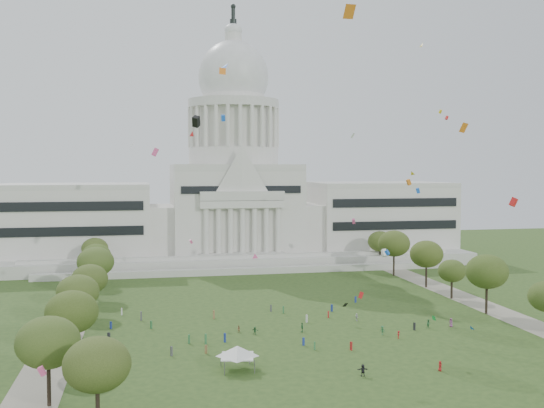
# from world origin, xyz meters

# --- Properties ---
(ground) EXTENTS (400.00, 400.00, 0.00)m
(ground) POSITION_xyz_m (0.00, 0.00, 0.00)
(ground) COLOR #2D481C
(ground) RESTS_ON ground
(capitol) EXTENTS (160.00, 64.50, 91.30)m
(capitol) POSITION_xyz_m (0.00, 113.59, 22.30)
(capitol) COLOR beige
(capitol) RESTS_ON ground
(path_left) EXTENTS (8.00, 160.00, 0.04)m
(path_left) POSITION_xyz_m (-48.00, 30.00, 0.02)
(path_left) COLOR gray
(path_left) RESTS_ON ground
(path_right) EXTENTS (8.00, 160.00, 0.04)m
(path_right) POSITION_xyz_m (48.00, 30.00, 0.02)
(path_right) COLOR gray
(path_right) RESTS_ON ground
(row_tree_l_0) EXTENTS (8.85, 8.85, 12.59)m
(row_tree_l_0) POSITION_xyz_m (-45.26, -21.68, 8.95)
(row_tree_l_0) COLOR black
(row_tree_l_0) RESTS_ON ground
(row_tree_l_1) EXTENTS (8.86, 8.86, 12.59)m
(row_tree_l_1) POSITION_xyz_m (-44.07, -2.96, 8.95)
(row_tree_l_1) COLOR black
(row_tree_l_1) RESTS_ON ground
(row_tree_l_2) EXTENTS (8.42, 8.42, 11.97)m
(row_tree_l_2) POSITION_xyz_m (-45.04, 17.30, 8.51)
(row_tree_l_2) COLOR black
(row_tree_l_2) RESTS_ON ground
(row_tree_r_2) EXTENTS (9.55, 9.55, 13.58)m
(row_tree_r_2) POSITION_xyz_m (44.17, 17.44, 9.66)
(row_tree_r_2) COLOR black
(row_tree_r_2) RESTS_ON ground
(row_tree_l_3) EXTENTS (8.12, 8.12, 11.55)m
(row_tree_l_3) POSITION_xyz_m (-44.09, 33.92, 8.21)
(row_tree_l_3) COLOR black
(row_tree_l_3) RESTS_ON ground
(row_tree_r_3) EXTENTS (7.01, 7.01, 9.98)m
(row_tree_r_3) POSITION_xyz_m (44.40, 34.48, 7.08)
(row_tree_r_3) COLOR black
(row_tree_r_3) RESTS_ON ground
(row_tree_l_4) EXTENTS (9.29, 9.29, 13.21)m
(row_tree_l_4) POSITION_xyz_m (-44.08, 52.42, 9.39)
(row_tree_l_4) COLOR black
(row_tree_l_4) RESTS_ON ground
(row_tree_r_4) EXTENTS (9.19, 9.19, 13.06)m
(row_tree_r_4) POSITION_xyz_m (44.76, 50.04, 9.29)
(row_tree_r_4) COLOR black
(row_tree_r_4) RESTS_ON ground
(row_tree_l_5) EXTENTS (8.33, 8.33, 11.85)m
(row_tree_l_5) POSITION_xyz_m (-45.22, 71.01, 8.42)
(row_tree_l_5) COLOR black
(row_tree_l_5) RESTS_ON ground
(row_tree_r_5) EXTENTS (9.82, 9.82, 13.96)m
(row_tree_r_5) POSITION_xyz_m (43.49, 70.19, 9.93)
(row_tree_r_5) COLOR black
(row_tree_r_5) RESTS_ON ground
(row_tree_l_6) EXTENTS (8.19, 8.19, 11.64)m
(row_tree_l_6) POSITION_xyz_m (-46.87, 89.14, 8.27)
(row_tree_l_6) COLOR black
(row_tree_l_6) RESTS_ON ground
(row_tree_r_6) EXTENTS (8.42, 8.42, 11.97)m
(row_tree_r_6) POSITION_xyz_m (45.96, 88.13, 8.51)
(row_tree_r_6) COLOR black
(row_tree_r_6) RESTS_ON ground
(near_tree_0) EXTENTS (8.47, 8.47, 12.04)m
(near_tree_0) POSITION_xyz_m (-38.00, -32.00, 8.56)
(near_tree_0) COLOR black
(near_tree_0) RESTS_ON ground
(event_tent) EXTENTS (8.46, 8.46, 4.09)m
(event_tent) POSITION_xyz_m (-17.24, -11.20, 3.17)
(event_tent) COLOR #4C4C4C
(event_tent) RESTS_ON ground
(person_0) EXTENTS (0.90, 1.05, 1.82)m
(person_0) POSITION_xyz_m (30.61, 7.98, 0.91)
(person_0) COLOR #994C8C
(person_0) RESTS_ON ground
(person_2) EXTENTS (1.01, 0.73, 1.90)m
(person_2) POSITION_xyz_m (25.51, 7.77, 0.95)
(person_2) COLOR #33723F
(person_2) RESTS_ON ground
(person_3) EXTENTS (1.26, 1.32, 1.86)m
(person_3) POSITION_xyz_m (14.12, 4.61, 0.93)
(person_3) COLOR #33723F
(person_3) RESTS_ON ground
(person_4) EXTENTS (0.84, 1.25, 1.97)m
(person_4) POSITION_xyz_m (-0.94, 9.96, 0.98)
(person_4) COLOR #33723F
(person_4) RESTS_ON ground
(person_5) EXTENTS (1.45, 1.36, 1.54)m
(person_5) POSITION_xyz_m (-10.56, 10.19, 0.77)
(person_5) COLOR #33723F
(person_5) RESTS_ON ground
(person_6) EXTENTS (0.57, 0.84, 1.67)m
(person_6) POSITION_xyz_m (15.07, -18.45, 0.84)
(person_6) COLOR #B21E1E
(person_6) RESTS_ON ground
(person_7) EXTENTS (0.71, 0.69, 1.57)m
(person_7) POSITION_xyz_m (-14.64, -7.86, 0.79)
(person_7) COLOR silver
(person_7) RESTS_ON ground
(person_8) EXTENTS (0.73, 0.46, 1.47)m
(person_8) POSITION_xyz_m (-13.56, 12.26, 0.73)
(person_8) COLOR olive
(person_8) RESTS_ON ground
(person_9) EXTENTS (1.05, 1.06, 1.52)m
(person_9) POSITION_xyz_m (16.29, 1.54, 0.76)
(person_9) COLOR #B21E1E
(person_9) RESTS_ON ground
(person_10) EXTENTS (0.77, 1.09, 1.67)m
(person_10) POSITION_xyz_m (13.00, 16.77, 0.84)
(person_10) COLOR silver
(person_10) RESTS_ON ground
(person_11) EXTENTS (1.84, 0.82, 1.94)m
(person_11) POSITION_xyz_m (1.85, -18.41, 0.97)
(person_11) COLOR #26262B
(person_11) RESTS_ON ground
(distant_crowd) EXTENTS (61.27, 39.41, 1.94)m
(distant_crowd) POSITION_xyz_m (-15.64, 13.84, 0.85)
(distant_crowd) COLOR #26262B
(distant_crowd) RESTS_ON ground
(kite_swarm) EXTENTS (86.10, 103.99, 54.20)m
(kite_swarm) POSITION_xyz_m (2.78, 12.78, 27.51)
(kite_swarm) COLOR yellow
(kite_swarm) RESTS_ON ground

